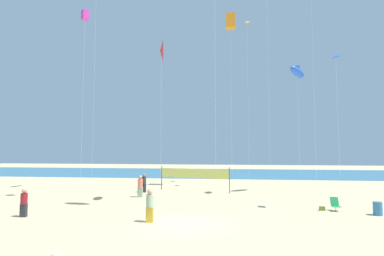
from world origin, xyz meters
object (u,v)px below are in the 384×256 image
at_px(kite_orange_box, 231,21).
at_px(kite_blue_diamond, 336,58).
at_px(beachgoer_charcoal_shirt, 144,182).
at_px(kite_magenta_box, 85,16).
at_px(beachgoer_sage_shirt, 150,204).
at_px(beachgoer_maroon_shirt, 24,202).
at_px(folding_beach_chair, 335,204).
at_px(kite_blue_inflatable, 297,72).
at_px(trash_barrel, 378,209).
at_px(volleyball_net, 194,174).
at_px(kite_yellow_diamond, 247,25).
at_px(beach_handbag, 322,209).
at_px(beachgoer_coral_shirt, 140,185).
at_px(kite_red_delta, 162,51).

distance_m(kite_orange_box, kite_blue_diamond, 15.28).
height_order(beachgoer_charcoal_shirt, kite_magenta_box, kite_magenta_box).
relative_size(beachgoer_sage_shirt, kite_blue_diamond, 0.18).
xyz_separation_m(beachgoer_maroon_shirt, folding_beach_chair, (19.56, 4.01, -0.45)).
distance_m(kite_blue_inflatable, kite_blue_diamond, 8.10).
relative_size(trash_barrel, volleyball_net, 0.12).
relative_size(folding_beach_chair, kite_yellow_diamond, 0.05).
xyz_separation_m(trash_barrel, volleyball_net, (-12.53, 8.93, 1.21)).
height_order(beachgoer_charcoal_shirt, folding_beach_chair, beachgoer_charcoal_shirt).
bearing_deg(volleyball_net, beach_handbag, -39.72).
distance_m(beachgoer_charcoal_shirt, folding_beach_chair, 16.45).
height_order(beachgoer_maroon_shirt, kite_magenta_box, kite_magenta_box).
xyz_separation_m(beachgoer_maroon_shirt, kite_orange_box, (12.94, 14.85, 17.26)).
bearing_deg(beachgoer_coral_shirt, kite_yellow_diamond, -178.29).
distance_m(beach_handbag, kite_red_delta, 16.48).
bearing_deg(kite_blue_inflatable, trash_barrel, -73.73).
bearing_deg(kite_magenta_box, kite_yellow_diamond, 39.96).
height_order(trash_barrel, kite_blue_diamond, kite_blue_diamond).
bearing_deg(kite_blue_inflatable, kite_blue_diamond, -85.52).
bearing_deg(kite_magenta_box, folding_beach_chair, -5.75).
relative_size(volleyball_net, kite_blue_inflatable, 0.57).
height_order(beachgoer_maroon_shirt, kite_red_delta, kite_red_delta).
bearing_deg(beach_handbag, kite_yellow_diamond, 105.03).
height_order(trash_barrel, kite_magenta_box, kite_magenta_box).
height_order(kite_magenta_box, kite_blue_diamond, kite_magenta_box).
distance_m(beachgoer_sage_shirt, kite_magenta_box, 17.32).
bearing_deg(folding_beach_chair, kite_orange_box, 137.74).
relative_size(kite_blue_diamond, kite_red_delta, 0.83).
bearing_deg(beachgoer_maroon_shirt, folding_beach_chair, -43.09).
distance_m(volleyball_net, kite_orange_box, 17.23).
relative_size(kite_magenta_box, kite_blue_inflatable, 1.30).
xyz_separation_m(beachgoer_sage_shirt, trash_barrel, (13.73, 3.32, -0.58)).
bearing_deg(beachgoer_charcoal_shirt, trash_barrel, -24.37).
relative_size(trash_barrel, kite_orange_box, 0.04).
distance_m(beachgoer_sage_shirt, volleyball_net, 12.33).
relative_size(beachgoer_sage_shirt, beach_handbag, 5.34).
distance_m(beachgoer_sage_shirt, beachgoer_maroon_shirt, 7.99).
bearing_deg(folding_beach_chair, beach_handbag, -162.07).
height_order(beachgoer_maroon_shirt, kite_blue_inflatable, kite_blue_inflatable).
relative_size(volleyball_net, kite_yellow_diamond, 0.35).
relative_size(beachgoer_coral_shirt, kite_magenta_box, 0.12).
relative_size(folding_beach_chair, volleyball_net, 0.13).
xyz_separation_m(kite_magenta_box, kite_blue_inflatable, (18.59, 5.77, -3.85)).
height_order(folding_beach_chair, kite_orange_box, kite_orange_box).
distance_m(folding_beach_chair, kite_red_delta, 16.86).
height_order(beachgoer_maroon_shirt, kite_orange_box, kite_orange_box).
height_order(beachgoer_charcoal_shirt, beachgoer_coral_shirt, beachgoer_coral_shirt).
bearing_deg(kite_blue_inflatable, kite_red_delta, -152.68).
xyz_separation_m(beachgoer_sage_shirt, kite_yellow_diamond, (6.96, 18.32, 18.03)).
bearing_deg(kite_yellow_diamond, trash_barrel, -65.71).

